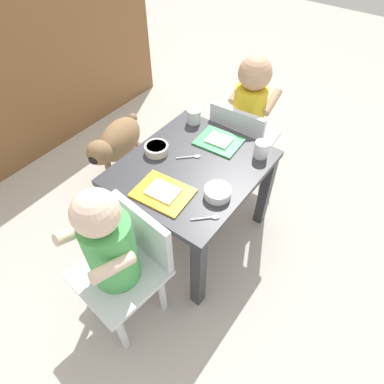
# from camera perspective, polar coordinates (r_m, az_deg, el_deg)

# --- Properties ---
(ground_plane) EXTENTS (7.00, 7.00, 0.00)m
(ground_plane) POSITION_cam_1_polar(r_m,az_deg,el_deg) (1.64, 0.00, -6.82)
(ground_plane) COLOR #B2ADA3
(kitchen_cabinet_back) EXTENTS (1.87, 0.32, 0.86)m
(kitchen_cabinet_back) POSITION_cam_1_polar(r_m,az_deg,el_deg) (2.16, -28.53, 17.03)
(kitchen_cabinet_back) COLOR brown
(kitchen_cabinet_back) RESTS_ON ground
(dining_table) EXTENTS (0.59, 0.51, 0.44)m
(dining_table) POSITION_cam_1_polar(r_m,az_deg,el_deg) (1.37, 0.00, 2.15)
(dining_table) COLOR #333338
(dining_table) RESTS_ON ground
(seated_child_left) EXTENTS (0.31, 0.31, 0.70)m
(seated_child_left) POSITION_cam_1_polar(r_m,az_deg,el_deg) (1.10, -13.31, -9.34)
(seated_child_left) COLOR silver
(seated_child_left) RESTS_ON ground
(seated_child_right) EXTENTS (0.30, 0.30, 0.70)m
(seated_child_right) POSITION_cam_1_polar(r_m,az_deg,el_deg) (1.63, 9.55, 13.41)
(seated_child_right) COLOR silver
(seated_child_right) RESTS_ON ground
(dog) EXTENTS (0.42, 0.24, 0.33)m
(dog) POSITION_cam_1_polar(r_m,az_deg,el_deg) (1.82, -12.71, 8.31)
(dog) COLOR olive
(dog) RESTS_ON ground
(food_tray_left) EXTENTS (0.17, 0.22, 0.02)m
(food_tray_left) POSITION_cam_1_polar(r_m,az_deg,el_deg) (1.21, -4.99, -0.09)
(food_tray_left) COLOR gold
(food_tray_left) RESTS_ON dining_table
(food_tray_right) EXTENTS (0.16, 0.19, 0.02)m
(food_tray_right) POSITION_cam_1_polar(r_m,az_deg,el_deg) (1.42, 4.65, 8.68)
(food_tray_right) COLOR green
(food_tray_right) RESTS_ON dining_table
(water_cup_left) EXTENTS (0.06, 0.06, 0.06)m
(water_cup_left) POSITION_cam_1_polar(r_m,az_deg,el_deg) (1.52, 0.33, 12.76)
(water_cup_left) COLOR white
(water_cup_left) RESTS_ON dining_table
(water_cup_right) EXTENTS (0.06, 0.06, 0.07)m
(water_cup_right) POSITION_cam_1_polar(r_m,az_deg,el_deg) (1.36, 11.76, 7.05)
(water_cup_right) COLOR white
(water_cup_right) RESTS_ON dining_table
(cereal_bowl_right_side) EXTENTS (0.10, 0.10, 0.03)m
(cereal_bowl_right_side) POSITION_cam_1_polar(r_m,az_deg,el_deg) (1.19, 4.43, -0.04)
(cereal_bowl_right_side) COLOR white
(cereal_bowl_right_side) RESTS_ON dining_table
(cereal_bowl_left_side) EXTENTS (0.10, 0.10, 0.03)m
(cereal_bowl_left_side) POSITION_cam_1_polar(r_m,az_deg,el_deg) (1.37, -6.10, 7.42)
(cereal_bowl_left_side) COLOR silver
(cereal_bowl_left_side) RESTS_ON dining_table
(spoon_by_left_tray) EXTENTS (0.08, 0.08, 0.01)m
(spoon_by_left_tray) POSITION_cam_1_polar(r_m,az_deg,el_deg) (1.13, 2.80, -4.45)
(spoon_by_left_tray) COLOR silver
(spoon_by_left_tray) RESTS_ON dining_table
(spoon_by_right_tray) EXTENTS (0.08, 0.08, 0.01)m
(spoon_by_right_tray) POSITION_cam_1_polar(r_m,az_deg,el_deg) (1.35, -0.16, 6.05)
(spoon_by_right_tray) COLOR silver
(spoon_by_right_tray) RESTS_ON dining_table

